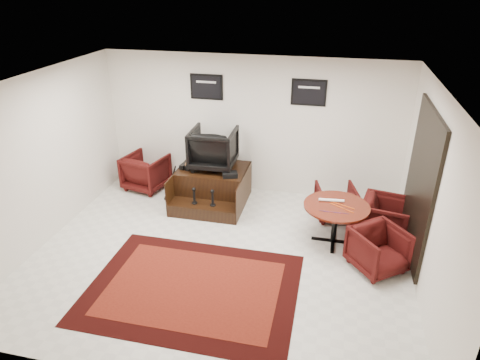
{
  "coord_description": "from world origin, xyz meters",
  "views": [
    {
      "loc": [
        1.61,
        -5.53,
        4.14
      ],
      "look_at": [
        0.14,
        0.9,
        0.97
      ],
      "focal_mm": 32.0,
      "sensor_mm": 36.0,
      "label": 1
    }
  ],
  "objects_px": {
    "shine_podium": "(213,187)",
    "table_chair_corner": "(379,248)",
    "shine_chair": "(213,146)",
    "table_chair_back": "(335,200)",
    "meeting_table": "(336,210)",
    "armchair_side": "(146,170)",
    "table_chair_window": "(385,217)"
  },
  "relations": [
    {
      "from": "shine_chair",
      "to": "table_chair_back",
      "type": "height_order",
      "value": "shine_chair"
    },
    {
      "from": "table_chair_back",
      "to": "table_chair_window",
      "type": "height_order",
      "value": "table_chair_window"
    },
    {
      "from": "armchair_side",
      "to": "shine_chair",
      "type": "bearing_deg",
      "value": -172.72
    },
    {
      "from": "shine_podium",
      "to": "table_chair_back",
      "type": "height_order",
      "value": "table_chair_back"
    },
    {
      "from": "shine_chair",
      "to": "armchair_side",
      "type": "xyz_separation_m",
      "value": [
        -1.54,
        0.13,
        -0.72
      ]
    },
    {
      "from": "meeting_table",
      "to": "shine_chair",
      "type": "bearing_deg",
      "value": 155.9
    },
    {
      "from": "shine_podium",
      "to": "table_chair_corner",
      "type": "distance_m",
      "value": 3.46
    },
    {
      "from": "shine_chair",
      "to": "table_chair_back",
      "type": "bearing_deg",
      "value": 173.23
    },
    {
      "from": "shine_chair",
      "to": "table_chair_corner",
      "type": "bearing_deg",
      "value": 150.12
    },
    {
      "from": "table_chair_corner",
      "to": "shine_chair",
      "type": "bearing_deg",
      "value": 113.6
    },
    {
      "from": "table_chair_back",
      "to": "meeting_table",
      "type": "bearing_deg",
      "value": 76.6
    },
    {
      "from": "shine_podium",
      "to": "meeting_table",
      "type": "distance_m",
      "value": 2.61
    },
    {
      "from": "table_chair_back",
      "to": "table_chair_corner",
      "type": "bearing_deg",
      "value": 101.31
    },
    {
      "from": "shine_podium",
      "to": "table_chair_window",
      "type": "height_order",
      "value": "table_chair_window"
    },
    {
      "from": "meeting_table",
      "to": "table_chair_corner",
      "type": "bearing_deg",
      "value": -41.65
    },
    {
      "from": "shine_chair",
      "to": "meeting_table",
      "type": "height_order",
      "value": "shine_chair"
    },
    {
      "from": "table_chair_corner",
      "to": "table_chair_back",
      "type": "bearing_deg",
      "value": 77.48
    },
    {
      "from": "table_chair_back",
      "to": "table_chair_window",
      "type": "relative_size",
      "value": 0.89
    },
    {
      "from": "shine_chair",
      "to": "meeting_table",
      "type": "distance_m",
      "value": 2.7
    },
    {
      "from": "shine_chair",
      "to": "table_chair_window",
      "type": "height_order",
      "value": "shine_chair"
    },
    {
      "from": "shine_chair",
      "to": "table_chair_window",
      "type": "relative_size",
      "value": 1.11
    },
    {
      "from": "meeting_table",
      "to": "table_chair_window",
      "type": "relative_size",
      "value": 1.37
    },
    {
      "from": "armchair_side",
      "to": "table_chair_corner",
      "type": "xyz_separation_m",
      "value": [
        4.64,
        -1.82,
        -0.03
      ]
    },
    {
      "from": "table_chair_back",
      "to": "table_chair_window",
      "type": "distance_m",
      "value": 0.98
    },
    {
      "from": "shine_podium",
      "to": "table_chair_corner",
      "type": "bearing_deg",
      "value": -26.49
    },
    {
      "from": "table_chair_window",
      "to": "table_chair_corner",
      "type": "distance_m",
      "value": 0.98
    },
    {
      "from": "shine_podium",
      "to": "shine_chair",
      "type": "height_order",
      "value": "shine_chair"
    },
    {
      "from": "shine_podium",
      "to": "table_chair_corner",
      "type": "relative_size",
      "value": 1.84
    },
    {
      "from": "table_chair_window",
      "to": "table_chair_corner",
      "type": "xyz_separation_m",
      "value": [
        -0.16,
        -0.97,
        -0.02
      ]
    },
    {
      "from": "meeting_table",
      "to": "table_chair_window",
      "type": "bearing_deg",
      "value": 23.28
    },
    {
      "from": "meeting_table",
      "to": "table_chair_corner",
      "type": "relative_size",
      "value": 1.43
    },
    {
      "from": "armchair_side",
      "to": "table_chair_back",
      "type": "distance_m",
      "value": 3.97
    }
  ]
}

